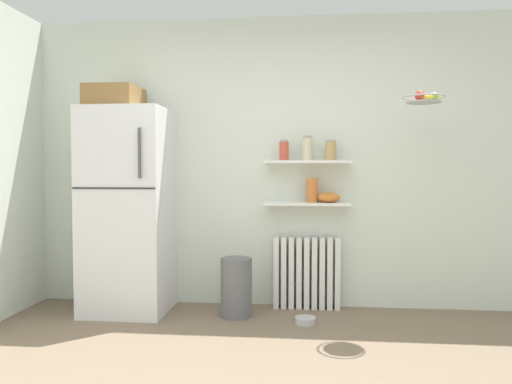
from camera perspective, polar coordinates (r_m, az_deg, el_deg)
ground_plane at (r=3.22m, az=0.57°, el=-19.94°), size 7.04×7.04×0.00m
back_wall at (r=4.52m, az=2.35°, el=3.41°), size 7.04×0.10×2.60m
refrigerator at (r=4.43m, az=-14.58°, el=-1.55°), size 0.70×0.67×1.95m
radiator at (r=4.48m, az=5.86°, el=-9.25°), size 0.59×0.12×0.63m
wall_shelf_lower at (r=4.36m, az=5.90°, el=-1.35°), size 0.75×0.22×0.02m
wall_shelf_upper at (r=4.35m, az=5.92°, el=3.48°), size 0.75×0.22×0.02m
storage_jar_0 at (r=4.36m, az=3.25°, el=4.81°), size 0.08×0.08×0.18m
storage_jar_1 at (r=4.36m, az=5.93°, el=5.03°), size 0.08×0.08×0.21m
storage_jar_2 at (r=4.36m, az=8.60°, el=4.76°), size 0.10×0.10×0.18m
vase at (r=4.36m, az=6.48°, el=0.21°), size 0.10×0.10×0.21m
shelf_bowl at (r=4.37m, az=8.38°, el=-0.61°), size 0.20×0.20×0.09m
trash_bin at (r=4.24m, az=-2.29°, el=-10.91°), size 0.26×0.26×0.49m
pet_food_bowl at (r=4.12m, az=5.70°, el=-14.50°), size 0.17×0.17×0.05m
hanging_fruit_basket at (r=4.14m, az=18.83°, el=10.23°), size 0.33×0.33×0.09m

